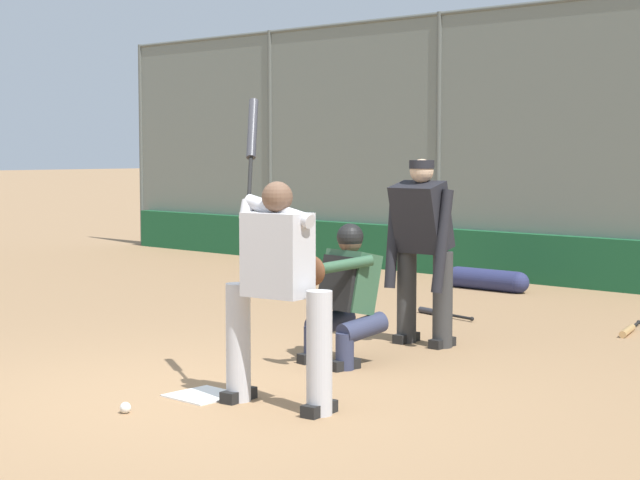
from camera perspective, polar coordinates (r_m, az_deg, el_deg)
The scene contains 10 objects.
ground_plane at distance 7.62m, azimuth -6.23°, elevation -8.27°, with size 160.00×160.00×0.00m, color #93704C.
home_plate_marker at distance 7.62m, azimuth -6.23°, elevation -8.23°, with size 0.43×0.43×0.01m, color white.
batter_at_plate at distance 7.11m, azimuth -2.32°, elevation -2.42°, with size 1.04×0.58×2.09m.
catcher_behind_plate at distance 8.61m, azimuth 1.24°, elevation -2.77°, with size 0.61×0.74×1.13m.
umpire_home at distance 9.42m, azimuth 5.46°, elevation -0.33°, with size 0.67×0.42×1.65m.
spare_bat_by_padding at distance 10.52m, azimuth 16.14°, elevation -4.63°, with size 0.27×0.80×0.07m.
spare_bat_third_base_side at distance 11.22m, azimuth 6.36°, elevation -3.89°, with size 0.80×0.20×0.07m.
fielding_glove_on_dirt at distance 12.24m, azimuth 1.55°, elevation -3.02°, with size 0.32×0.24×0.12m.
baseball_loose at distance 7.20m, azimuth -10.33°, elevation -8.79°, with size 0.07×0.07×0.07m, color white.
equipment_bag_dugout_side at distance 13.37m, azimuth 8.90°, elevation -2.10°, with size 1.17×0.26×0.26m.
Camera 1 is at (-5.63, 4.84, 1.72)m, focal length 60.00 mm.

